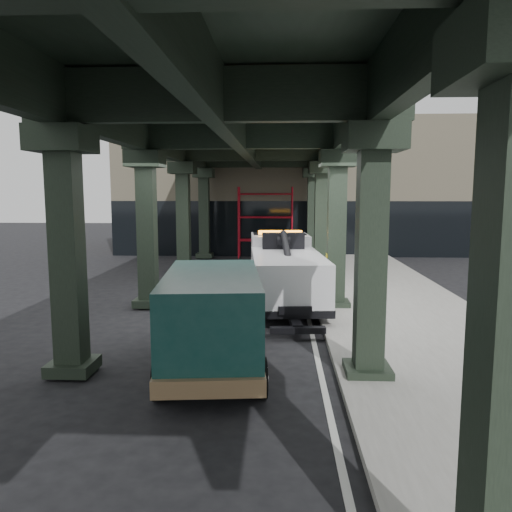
# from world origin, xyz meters

# --- Properties ---
(ground) EXTENTS (90.00, 90.00, 0.00)m
(ground) POSITION_xyz_m (0.00, 0.00, 0.00)
(ground) COLOR black
(ground) RESTS_ON ground
(sidewalk) EXTENTS (5.00, 40.00, 0.15)m
(sidewalk) POSITION_xyz_m (4.50, 2.00, 0.07)
(sidewalk) COLOR gray
(sidewalk) RESTS_ON ground
(lane_stripe) EXTENTS (0.12, 38.00, 0.01)m
(lane_stripe) POSITION_xyz_m (1.70, 2.00, 0.01)
(lane_stripe) COLOR silver
(lane_stripe) RESTS_ON ground
(viaduct) EXTENTS (7.40, 32.00, 6.40)m
(viaduct) POSITION_xyz_m (-0.40, 2.00, 5.46)
(viaduct) COLOR black
(viaduct) RESTS_ON ground
(building) EXTENTS (22.00, 10.00, 8.00)m
(building) POSITION_xyz_m (2.00, 20.00, 4.00)
(building) COLOR #C6B793
(building) RESTS_ON ground
(scaffolding) EXTENTS (3.08, 0.88, 4.00)m
(scaffolding) POSITION_xyz_m (0.00, 14.64, 2.11)
(scaffolding) COLOR #B00E1C
(scaffolding) RESTS_ON ground
(tow_truck) EXTENTS (2.67, 7.61, 2.45)m
(tow_truck) POSITION_xyz_m (0.96, 2.96, 1.19)
(tow_truck) COLOR black
(tow_truck) RESTS_ON ground
(towed_van) EXTENTS (2.50, 5.32, 2.09)m
(towed_van) POSITION_xyz_m (-0.57, -3.43, 1.12)
(towed_van) COLOR #103A35
(towed_van) RESTS_ON ground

